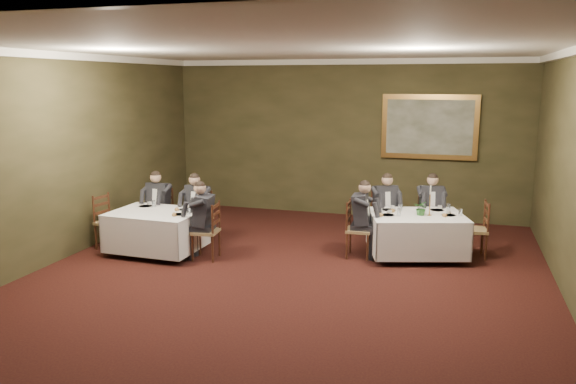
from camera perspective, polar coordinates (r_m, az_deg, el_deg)
The scene contains 27 objects.
ground at distance 8.41m, azimuth -1.14°, elevation -9.88°, with size 10.00×10.00×0.00m, color black.
ceiling at distance 7.86m, azimuth -1.24°, elevation 14.66°, with size 8.00×10.00×0.10m, color silver.
back_wall at distance 12.76m, azimuth 5.82°, elevation 5.41°, with size 8.00×0.10×3.50m, color #2E2C17.
front_wall at distance 3.69m, azimuth -26.45°, elevation -10.27°, with size 8.00×0.10×3.50m, color #2E2C17.
left_wall at distance 9.93m, azimuth -23.72°, elevation 2.88°, with size 0.10×10.00×3.50m, color #2E2C17.
crown_molding at distance 7.86m, azimuth -1.24°, elevation 14.22°, with size 8.00×10.00×0.12m.
table_main at distance 10.03m, azimuth 12.92°, elevation -3.98°, with size 1.89×1.63×0.67m.
table_second at distance 10.25m, azimuth -13.21°, elevation -3.66°, with size 1.60×1.24×0.67m.
chair_main_backleft at distance 10.76m, azimuth 9.70°, elevation -3.71°, with size 0.59×0.58×1.00m.
diner_main_backleft at distance 10.70m, azimuth 9.76°, elevation -2.55°, with size 0.58×0.61×1.35m.
chair_main_backright at distance 10.94m, azimuth 14.16°, elevation -3.66°, with size 0.52×0.51×1.00m.
diner_main_backright at distance 10.87m, azimuth 14.23°, elevation -2.51°, with size 0.50×0.56×1.35m.
chair_main_endleft at distance 9.90m, azimuth 7.13°, elevation -4.96°, with size 0.43×0.45×1.00m.
diner_main_endleft at distance 9.84m, azimuth 7.23°, elevation -3.68°, with size 0.49×0.43×1.35m.
chair_main_endright at distance 10.33m, azimuth 18.38°, elevation -4.77°, with size 0.47×0.49×1.00m.
chair_sec_backleft at distance 11.16m, azimuth -12.84°, elevation -3.30°, with size 0.44×0.42×1.00m.
diner_sec_backleft at distance 11.09m, azimuth -12.92°, elevation -2.18°, with size 0.42×0.48×1.35m.
chair_sec_backright at distance 10.75m, azimuth -9.04°, elevation -3.71°, with size 0.49×0.48×1.00m.
diner_sec_backright at distance 10.69m, azimuth -9.11°, elevation -2.54°, with size 0.46×0.53×1.35m.
chair_sec_endright at distance 9.82m, azimuth -8.27°, elevation -5.12°, with size 0.46×0.48×1.00m.
diner_sec_endright at distance 9.76m, azimuth -8.37°, elevation -3.83°, with size 0.52×0.45×1.35m.
chair_sec_endleft at distance 10.83m, azimuth -17.60°, elevation -3.99°, with size 0.49×0.51×1.00m.
centerpiece at distance 9.87m, azimuth 13.42°, elevation -1.52°, with size 0.25×0.22×0.28m, color #2D5926.
candlestick at distance 9.88m, azimuth 14.21°, elevation -1.20°, with size 0.08×0.08×0.54m.
place_setting_table_main at distance 10.20m, azimuth 10.56°, elevation -1.62°, with size 0.33×0.31×0.14m.
place_setting_table_second at distance 10.65m, azimuth -13.97°, elevation -1.22°, with size 0.33×0.31×0.14m.
painting at distance 12.45m, azimuth 14.17°, elevation 6.43°, with size 2.02×0.09×1.38m.
Camera 1 is at (2.44, -7.46, 3.03)m, focal length 35.00 mm.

